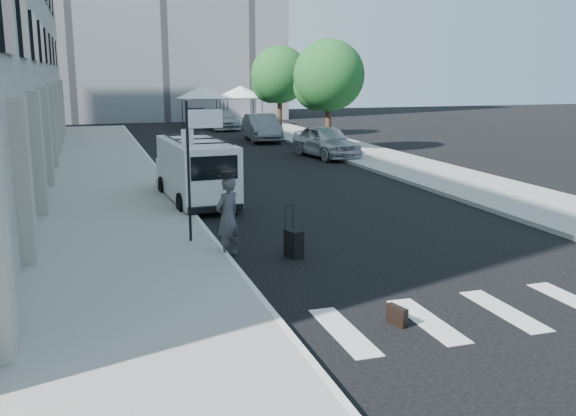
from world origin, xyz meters
TOP-DOWN VIEW (x-y plane):
  - ground at (0.00, 0.00)m, footprint 120.00×120.00m
  - sidewalk_left at (-4.25, 16.00)m, footprint 4.50×48.00m
  - sidewalk_right at (9.00, 20.00)m, footprint 4.00×56.00m
  - sign_pole at (-2.36, 3.20)m, footprint 1.03×0.07m
  - tree_near at (7.50, 20.15)m, footprint 3.80×3.83m
  - tree_far at (7.50, 29.15)m, footprint 3.80×3.83m
  - tent_left at (4.00, 38.00)m, footprint 4.00×4.00m
  - tent_right at (7.20, 38.50)m, footprint 4.00×4.00m
  - businessman at (-1.90, 2.00)m, footprint 0.85×0.79m
  - briefcase at (0.00, -3.00)m, footprint 0.23×0.46m
  - suitcase at (-0.42, 1.51)m, footprint 0.40×0.51m
  - cargo_van at (-1.51, 8.82)m, footprint 2.17×5.56m
  - parked_car_a at (6.80, 18.25)m, footprint 2.52×5.03m
  - parked_car_b at (5.75, 26.86)m, footprint 2.22×5.27m
  - parked_car_c at (5.00, 35.90)m, footprint 2.32×5.16m

SIDE VIEW (x-z plane):
  - ground at x=0.00m, z-range 0.00..0.00m
  - sidewalk_left at x=-4.25m, z-range 0.00..0.15m
  - sidewalk_right at x=9.00m, z-range 0.00..0.15m
  - briefcase at x=0.00m, z-range 0.00..0.34m
  - suitcase at x=-0.42m, z-range -0.29..0.96m
  - parked_car_c at x=5.00m, z-range 0.00..1.47m
  - parked_car_a at x=6.80m, z-range 0.00..1.65m
  - parked_car_b at x=5.75m, z-range 0.00..1.69m
  - businessman at x=-1.90m, z-range 0.00..1.94m
  - cargo_van at x=-1.51m, z-range 0.05..2.13m
  - sign_pole at x=-2.36m, z-range 0.90..4.40m
  - tent_left at x=4.00m, z-range 1.11..4.31m
  - tent_right at x=7.20m, z-range 1.11..4.31m
  - tree_near at x=7.50m, z-range 0.96..6.99m
  - tree_far at x=7.50m, z-range 0.96..6.99m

